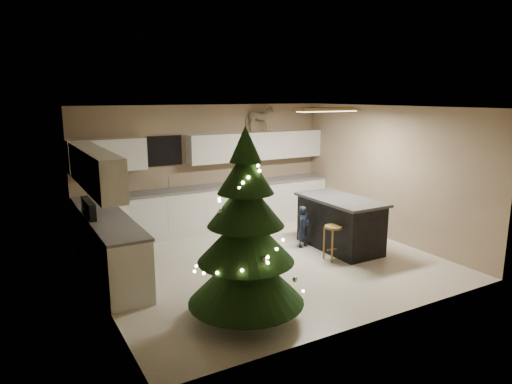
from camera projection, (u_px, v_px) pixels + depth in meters
ground_plane at (266, 261)px, 7.82m from camera, size 5.50×5.50×0.00m
room_shell at (268, 160)px, 7.47m from camera, size 5.52×5.02×2.61m
cabinetry at (180, 205)px, 8.62m from camera, size 5.50×3.20×2.00m
island at (340, 223)px, 8.41m from camera, size 0.90×1.70×0.95m
bar_stool at (334, 234)px, 7.81m from camera, size 0.32×0.32×0.60m
christmas_tree at (246, 242)px, 5.65m from camera, size 1.53×1.48×2.44m
toddler at (304, 227)px, 8.49m from camera, size 0.33×0.27×0.78m
rocking_horse at (259, 118)px, 9.90m from camera, size 0.71×0.53×0.57m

